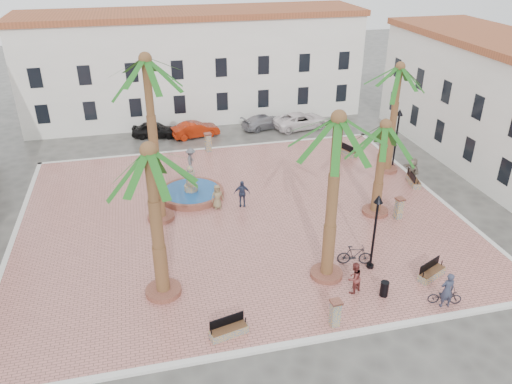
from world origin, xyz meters
TOP-DOWN VIEW (x-y plane):
  - ground at (0.00, 0.00)m, footprint 120.00×120.00m
  - plaza at (0.00, 0.00)m, footprint 26.00×22.00m
  - kerb_n at (0.00, 11.00)m, footprint 26.30×0.30m
  - kerb_s at (0.00, -11.00)m, footprint 26.30×0.30m
  - kerb_e at (13.00, 0.00)m, footprint 0.30×22.30m
  - kerb_w at (-13.00, 0.00)m, footprint 0.30×22.30m
  - building_north at (-0.00, 19.99)m, footprint 30.40×7.40m
  - fountain at (-2.58, 3.14)m, footprint 4.20×4.20m
  - palm_nw at (-4.71, 0.66)m, footprint 5.22×5.22m
  - palm_sw at (-5.08, -6.43)m, footprint 5.54×5.54m
  - palm_s at (2.96, -6.96)m, footprint 5.25×5.25m
  - palm_e at (8.11, -1.67)m, footprint 5.13×5.13m
  - palm_ne at (11.65, 3.81)m, footprint 4.80×4.80m
  - bench_s at (-2.57, -9.93)m, footprint 1.73×0.87m
  - bench_se at (8.00, -8.31)m, footprint 1.72×1.17m
  - bench_e at (12.38, 1.36)m, footprint 0.87×1.80m
  - bench_ne at (9.98, 7.24)m, footprint 1.14×1.87m
  - lamppost_s at (5.40, -6.82)m, footprint 0.46×0.46m
  - lamppost_e at (12.28, 4.18)m, footprint 0.48×0.48m
  - bollard_se at (2.04, -10.40)m, footprint 0.51×0.51m
  - bollard_n at (-0.37, 10.40)m, footprint 0.62×0.62m
  - bollard_e at (9.16, -2.60)m, footprint 0.55×0.55m
  - litter_bin at (5.05, -9.05)m, footprint 0.40×0.40m
  - cyclist_a at (7.42, -10.40)m, footprint 0.70×0.48m
  - bicycle_a at (7.51, -10.22)m, footprint 1.63×0.95m
  - cyclist_b at (3.74, -8.45)m, footprint 0.99×0.91m
  - bicycle_b at (4.71, -6.35)m, footprint 1.88×0.94m
  - pedestrian_fountain_a at (-1.19, 1.17)m, footprint 0.84×0.61m
  - pedestrian_fountain_b at (0.36, 1.11)m, footprint 1.07×0.60m
  - pedestrian_north at (-2.12, 6.82)m, footprint 0.95×1.32m
  - pedestrian_east at (12.40, 1.69)m, footprint 0.66×1.71m
  - car_black at (-4.23, 14.92)m, footprint 4.05×2.20m
  - car_red at (-0.89, 14.15)m, footprint 4.17×2.11m
  - car_silver at (5.33, 14.84)m, footprint 4.51×2.88m
  - car_white at (8.49, 14.12)m, footprint 5.33×3.11m

SIDE VIEW (x-z plane):
  - ground at x=0.00m, z-range 0.00..0.00m
  - plaza at x=0.00m, z-range 0.00..0.15m
  - kerb_n at x=0.00m, z-range 0.00..0.16m
  - kerb_s at x=0.00m, z-range 0.00..0.16m
  - kerb_e at x=13.00m, z-range 0.00..0.16m
  - kerb_w at x=-13.00m, z-range 0.00..0.16m
  - bench_s at x=-2.57m, z-range -0.04..0.84m
  - bench_se at x=8.00m, z-range -0.04..0.84m
  - bench_e at x=12.38m, z-range -0.05..0.86m
  - bench_ne at x=9.98m, z-range -0.06..0.89m
  - fountain at x=-2.58m, z-range -0.64..1.53m
  - litter_bin at x=5.05m, z-range 0.15..0.92m
  - bicycle_a at x=7.51m, z-range 0.15..0.96m
  - car_silver at x=5.33m, z-range 0.00..1.22m
  - car_black at x=-4.23m, z-range 0.00..1.31m
  - car_red at x=-0.89m, z-range 0.00..1.31m
  - bicycle_b at x=4.71m, z-range 0.15..1.24m
  - car_white at x=8.49m, z-range 0.00..1.39m
  - bollard_se at x=2.04m, z-range 0.17..1.51m
  - bollard_e at x=9.16m, z-range 0.17..1.54m
  - bollard_n at x=-0.37m, z-range 0.18..1.67m
  - pedestrian_fountain_a at x=-1.19m, z-range 0.15..1.73m
  - cyclist_b at x=3.74m, z-range 0.15..1.79m
  - pedestrian_fountain_b at x=0.36m, z-range 0.15..1.88m
  - pedestrian_east at x=12.40m, z-range 0.15..1.96m
  - cyclist_a at x=7.42m, z-range 0.15..1.98m
  - pedestrian_north at x=-2.12m, z-range 0.15..1.98m
  - lamppost_s at x=5.40m, z-range 0.90..5.11m
  - lamppost_e at x=12.28m, z-range 0.94..5.39m
  - building_north at x=0.00m, z-range 0.02..9.52m
  - palm_e at x=8.11m, z-range 2.04..8.09m
  - palm_sw at x=-5.08m, z-range 2.75..10.48m
  - palm_ne at x=11.65m, z-range 2.92..10.77m
  - palm_s at x=2.96m, z-range 3.21..11.86m
  - palm_nw at x=-4.71m, z-range 3.78..13.68m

